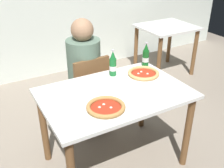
# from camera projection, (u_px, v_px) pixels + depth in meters

# --- Properties ---
(ground_plane) EXTENTS (8.00, 8.00, 0.00)m
(ground_plane) POSITION_uv_depth(u_px,v_px,m) (115.00, 161.00, 2.52)
(ground_plane) COLOR gray
(dining_table_main) EXTENTS (1.20, 0.80, 0.75)m
(dining_table_main) POSITION_uv_depth(u_px,v_px,m) (115.00, 104.00, 2.22)
(dining_table_main) COLOR silver
(dining_table_main) RESTS_ON ground_plane
(chair_behind_table) EXTENTS (0.42, 0.42, 0.85)m
(chair_behind_table) POSITION_uv_depth(u_px,v_px,m) (88.00, 89.00, 2.77)
(chair_behind_table) COLOR brown
(chair_behind_table) RESTS_ON ground_plane
(diner_seated) EXTENTS (0.34, 0.34, 1.21)m
(diner_seated) POSITION_uv_depth(u_px,v_px,m) (85.00, 78.00, 2.76)
(diner_seated) COLOR #2D3342
(diner_seated) RESTS_ON ground_plane
(dining_table_background) EXTENTS (0.80, 0.70, 0.75)m
(dining_table_background) POSITION_uv_depth(u_px,v_px,m) (166.00, 36.00, 4.00)
(dining_table_background) COLOR silver
(dining_table_background) RESTS_ON ground_plane
(pizza_margherita_near) EXTENTS (0.31, 0.31, 0.04)m
(pizza_margherita_near) POSITION_uv_depth(u_px,v_px,m) (106.00, 108.00, 1.92)
(pizza_margherita_near) COLOR white
(pizza_margherita_near) RESTS_ON dining_table_main
(pizza_marinara_far) EXTENTS (0.31, 0.31, 0.04)m
(pizza_marinara_far) POSITION_uv_depth(u_px,v_px,m) (143.00, 74.00, 2.42)
(pizza_marinara_far) COLOR white
(pizza_marinara_far) RESTS_ON dining_table_main
(beer_bottle_left) EXTENTS (0.07, 0.07, 0.25)m
(beer_bottle_left) POSITION_uv_depth(u_px,v_px,m) (113.00, 65.00, 2.40)
(beer_bottle_left) COLOR #196B2D
(beer_bottle_left) RESTS_ON dining_table_main
(beer_bottle_center) EXTENTS (0.07, 0.07, 0.25)m
(beer_bottle_center) POSITION_uv_depth(u_px,v_px,m) (146.00, 56.00, 2.58)
(beer_bottle_center) COLOR #14591E
(beer_bottle_center) RESTS_ON dining_table_main
(napkin_with_cutlery) EXTENTS (0.23, 0.23, 0.01)m
(napkin_with_cutlery) POSITION_uv_depth(u_px,v_px,m) (92.00, 88.00, 2.22)
(napkin_with_cutlery) COLOR white
(napkin_with_cutlery) RESTS_ON dining_table_main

